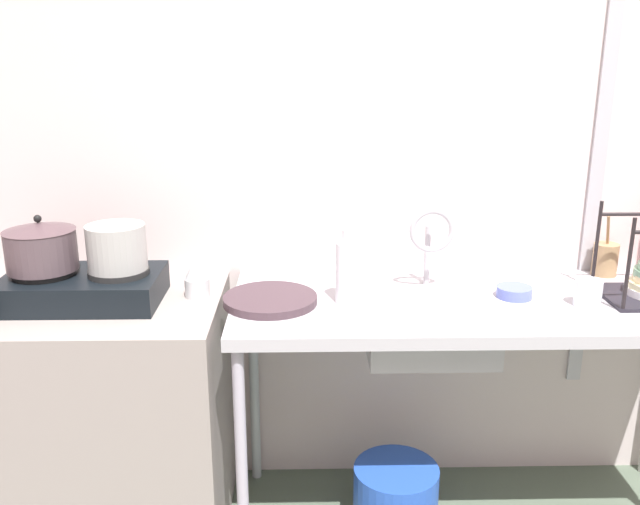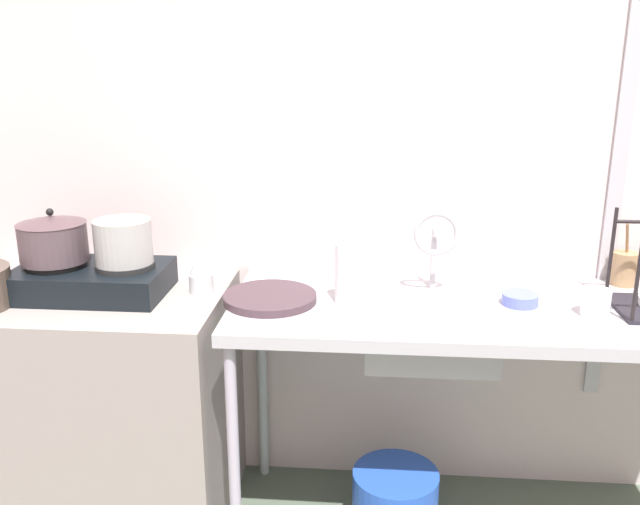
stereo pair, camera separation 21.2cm
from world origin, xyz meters
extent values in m
cube|color=beige|center=(0.00, 1.49, 1.30)|extent=(4.70, 0.10, 2.60)
cube|color=#ABA7AE|center=(0.33, 1.44, 1.43)|extent=(0.05, 0.01, 2.08)
cube|color=gray|center=(-1.44, 1.14, 0.42)|extent=(0.93, 0.61, 0.83)
cube|color=#ABA7AE|center=(-0.13, 1.14, 0.81)|extent=(1.61, 0.61, 0.04)
cylinder|color=#AAA1B2|center=(-0.89, 0.88, 0.40)|extent=(0.04, 0.04, 0.79)
cylinder|color=#A5ADAF|center=(-0.89, 1.40, 0.40)|extent=(0.04, 0.04, 0.79)
cube|color=black|center=(-1.40, 1.14, 0.88)|extent=(0.49, 0.30, 0.09)
cylinder|color=black|center=(-1.52, 1.14, 0.93)|extent=(0.19, 0.19, 0.02)
cylinder|color=black|center=(-1.29, 1.14, 0.93)|extent=(0.19, 0.19, 0.02)
cylinder|color=#4C3C42|center=(-1.52, 1.14, 1.01)|extent=(0.22, 0.22, 0.13)
cone|color=#4B383D|center=(-1.52, 1.14, 1.08)|extent=(0.22, 0.22, 0.03)
sphere|color=black|center=(-1.52, 1.14, 1.11)|extent=(0.02, 0.02, 0.02)
cylinder|color=#9E9D99|center=(-1.29, 1.14, 1.01)|extent=(0.18, 0.18, 0.14)
cylinder|color=silver|center=(-1.05, 1.19, 0.86)|extent=(0.08, 0.08, 0.06)
cone|color=silver|center=(-1.05, 1.19, 0.93)|extent=(0.08, 0.08, 0.08)
cube|color=#ABA7AE|center=(-0.30, 1.11, 0.75)|extent=(0.41, 0.30, 0.17)
cylinder|color=#ABA7AE|center=(-0.28, 1.30, 0.93)|extent=(0.02, 0.02, 0.21)
torus|color=#ABA7AE|center=(-0.28, 1.23, 1.04)|extent=(0.15, 0.02, 0.15)
cylinder|color=#3E2D34|center=(-0.81, 1.12, 0.84)|extent=(0.30, 0.30, 0.03)
cylinder|color=black|center=(0.27, 1.02, 0.98)|extent=(0.01, 0.01, 0.30)
cylinder|color=black|center=(0.27, 1.25, 0.98)|extent=(0.01, 0.01, 0.30)
cylinder|color=white|center=(0.19, 1.08, 0.87)|extent=(0.08, 0.08, 0.08)
cylinder|color=#5664B9|center=(-0.02, 1.16, 0.85)|extent=(0.11, 0.11, 0.04)
cylinder|color=silver|center=(-0.57, 1.13, 0.93)|extent=(0.07, 0.07, 0.20)
cylinder|color=silver|center=(-0.57, 1.13, 1.05)|extent=(0.03, 0.03, 0.04)
cylinder|color=#9A7851|center=(0.37, 1.38, 0.89)|extent=(0.09, 0.09, 0.12)
cylinder|color=olive|center=(0.37, 1.38, 0.96)|extent=(0.05, 0.07, 0.19)
cylinder|color=blue|center=(-0.39, 1.10, 0.12)|extent=(0.29, 0.29, 0.23)
camera|label=1|loc=(-0.70, -0.89, 1.59)|focal=37.92mm
camera|label=2|loc=(-0.48, -0.89, 1.59)|focal=37.92mm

